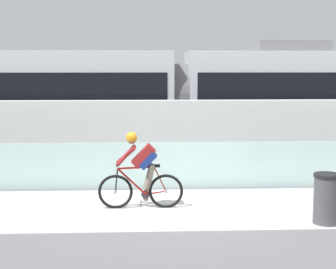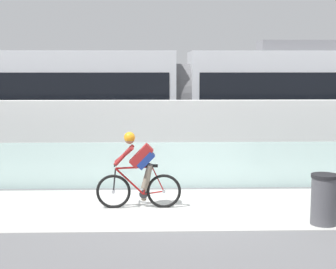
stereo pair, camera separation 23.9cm
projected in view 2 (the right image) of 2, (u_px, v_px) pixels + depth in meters
name	position (u px, v px, depth m)	size (l,w,h in m)	color
ground_plane	(175.00, 208.00, 10.85)	(200.00, 200.00, 0.00)	slate
bike_path_deck	(175.00, 208.00, 10.85)	(32.00, 3.20, 0.01)	beige
glass_parapet	(172.00, 165.00, 12.62)	(32.00, 0.05, 1.12)	silver
concrete_barrier_wall	(170.00, 137.00, 14.34)	(32.00, 0.36, 2.03)	silver
tram_rail_near	(167.00, 157.00, 16.93)	(32.00, 0.08, 0.01)	#595654
tram_rail_far	(166.00, 151.00, 18.36)	(32.00, 0.08, 0.01)	#595654
tram	(182.00, 98.00, 17.42)	(22.56, 2.54, 3.81)	silver
cyclist_on_bike	(139.00, 171.00, 10.73)	(1.77, 0.58, 1.61)	black
trash_bin	(324.00, 200.00, 9.63)	(0.51, 0.51, 0.96)	#47474C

